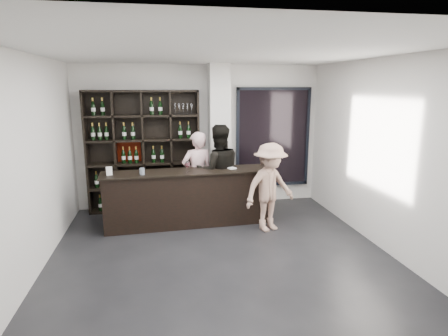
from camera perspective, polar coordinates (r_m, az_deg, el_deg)
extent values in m
cube|color=black|center=(5.57, -0.16, -14.01)|extent=(5.00, 5.50, 0.01)
cube|color=silver|center=(7.56, -0.76, 4.61)|extent=(0.40, 0.40, 2.90)
cube|color=black|center=(8.05, 7.47, 4.63)|extent=(1.60, 0.08, 2.10)
cube|color=black|center=(8.05, 7.47, 4.63)|extent=(1.48, 0.02, 1.98)
cube|color=black|center=(6.80, -5.35, -4.67)|extent=(2.96, 0.55, 0.97)
cube|color=black|center=(6.67, -5.43, -0.56)|extent=(3.04, 0.63, 0.03)
imported|color=#D6A8AA|center=(7.09, -4.05, -1.08)|extent=(0.67, 0.51, 1.65)
imported|color=black|center=(7.04, -0.87, -0.59)|extent=(0.88, 0.70, 1.79)
imported|color=#A47F6E|center=(6.48, 6.99, -2.96)|extent=(1.13, 0.90, 1.54)
cylinder|color=silver|center=(6.50, -12.37, -0.50)|extent=(0.10, 0.10, 0.11)
cube|color=white|center=(6.81, 1.18, -0.03)|extent=(0.17, 0.17, 0.02)
cube|color=white|center=(6.60, -17.11, -0.44)|extent=(0.11, 0.07, 0.15)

